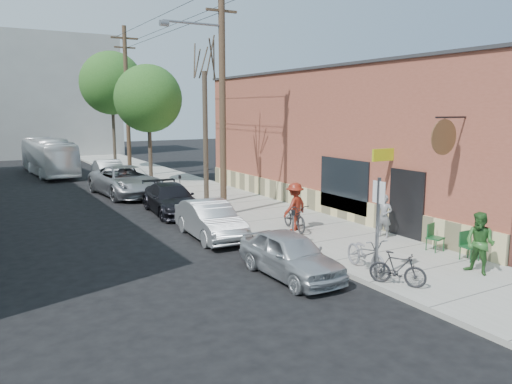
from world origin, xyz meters
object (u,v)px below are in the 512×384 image
patron_grey (384,216)px  cyclist (295,207)px  car_2 (171,199)px  car_3 (126,181)px  tree_leafy_far (112,83)px  car_4 (109,171)px  parked_bike_b (366,254)px  sign_post (378,218)px  tree_leafy_mid (148,99)px  parking_meter_far (180,183)px  patio_chair_a (435,238)px  patio_chair_b (470,246)px  tree_bare (206,139)px  car_0 (290,255)px  utility_pole_near (221,93)px  parked_bike_a (398,269)px  bus (49,157)px  car_1 (210,220)px  patron_green (480,243)px  parking_meter_near (293,222)px

patron_grey → cyclist: size_ratio=0.85×
car_2 → car_3: car_3 is taller
tree_leafy_far → car_4: 8.85m
cyclist → parked_bike_b: (-1.02, -5.10, -0.40)m
sign_post → tree_leafy_mid: 20.89m
parking_meter_far → cyclist: cyclist is taller
parked_bike_b → car_4: size_ratio=0.44×
tree_leafy_far → patio_chair_a: size_ratio=10.14×
patio_chair_b → cyclist: 6.43m
parked_bike_b → car_2: bearing=109.1°
tree_bare → car_0: 11.06m
patio_chair_a → car_0: car_0 is taller
utility_pole_near → parked_bike_b: utility_pole_near is taller
utility_pole_near → tree_bare: bearing=81.0°
tree_leafy_far → sign_post: bearing=-90.9°
tree_leafy_mid → parked_bike_a: (-0.35, -21.28, -4.77)m
sign_post → tree_bare: (0.45, 12.17, 1.49)m
parked_bike_b → car_4: car_4 is taller
car_3 → bus: bearing=97.2°
tree_bare → patio_chair_b: tree_bare is taller
sign_post → patio_chair_b: size_ratio=3.18×
parking_meter_far → tree_bare: bearing=-75.1°
car_0 → car_3: bearing=90.5°
parked_bike_b → car_4: (-1.74, 22.44, 0.06)m
car_1 → bus: 22.45m
utility_pole_near → parked_bike_a: (0.06, -10.28, -4.81)m
car_4 → cyclist: bearing=-78.6°
cyclist → car_2: 6.56m
cyclist → car_0: cyclist is taller
utility_pole_near → tree_leafy_far: (0.41, 19.70, 1.27)m
utility_pole_near → car_4: bearing=96.7°
patio_chair_b → patron_green: bearing=-131.2°
tree_bare → tree_leafy_far: tree_leafy_far is taller
car_0 → car_3: 15.77m
parking_meter_near → tree_bare: 8.62m
tree_bare → cyclist: (0.77, -6.46, -2.26)m
parked_bike_a → patio_chair_a: bearing=-5.0°
tree_leafy_mid → bus: (-4.85, 8.45, -4.05)m
tree_leafy_far → tree_bare: bearing=-90.0°
tree_leafy_mid → cyclist: bearing=-87.1°
tree_leafy_mid → bus: 10.55m
tree_bare → utility_pole_near: bearing=-99.0°
tree_leafy_mid → parked_bike_a: size_ratio=4.87×
parking_meter_far → patio_chair_b: (3.75, -14.45, -0.39)m
car_0 → parked_bike_b: bearing=-29.2°
patron_green → tree_leafy_far: bearing=176.9°
sign_post → patron_grey: 4.73m
tree_bare → parked_bike_a: (-0.35, -12.86, -2.72)m
patron_grey → parked_bike_b: patron_grey is taller
parking_meter_far → tree_bare: 3.17m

